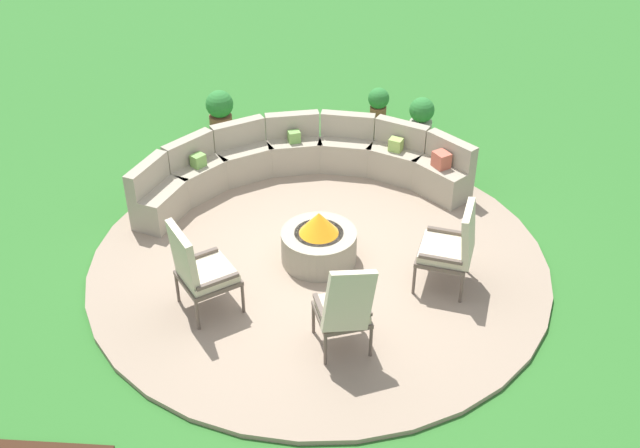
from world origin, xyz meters
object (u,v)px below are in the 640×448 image
at_px(curved_stone_bench, 299,164).
at_px(lounge_chair_front_right, 345,308).
at_px(fire_pit, 319,242).
at_px(lounge_chair_front_left, 199,269).
at_px(potted_plant_2, 421,118).
at_px(potted_plant_0, 378,104).
at_px(lounge_chair_back_left, 453,245).
at_px(potted_plant_1, 220,109).

height_order(curved_stone_bench, lounge_chair_front_right, lounge_chair_front_right).
distance_m(fire_pit, curved_stone_bench, 1.80).
xyz_separation_m(lounge_chair_front_left, potted_plant_2, (2.59, 4.29, -0.26)).
xyz_separation_m(curved_stone_bench, potted_plant_0, (1.09, 2.05, -0.03)).
height_order(fire_pit, lounge_chair_back_left, lounge_chair_back_left).
bearing_deg(lounge_chair_front_left, lounge_chair_front_right, 36.09).
distance_m(curved_stone_bench, lounge_chair_back_left, 2.88).
xyz_separation_m(fire_pit, curved_stone_bench, (-0.40, 1.75, 0.06)).
bearing_deg(lounge_chair_back_left, potted_plant_2, 15.71).
height_order(lounge_chair_back_left, potted_plant_2, lounge_chair_back_left).
xyz_separation_m(fire_pit, potted_plant_1, (-1.81, 3.44, 0.04)).
distance_m(fire_pit, lounge_chair_back_left, 1.61).
distance_m(lounge_chair_front_left, potted_plant_0, 5.19).
bearing_deg(potted_plant_0, lounge_chair_front_left, -111.85).
height_order(lounge_chair_front_left, lounge_chair_front_right, lounge_chair_front_left).
height_order(lounge_chair_back_left, potted_plant_0, lounge_chair_back_left).
bearing_deg(lounge_chair_front_right, potted_plant_1, 95.20).
bearing_deg(fire_pit, potted_plant_0, 79.62).
bearing_deg(curved_stone_bench, lounge_chair_front_left, -106.84).
bearing_deg(potted_plant_1, curved_stone_bench, -50.15).
distance_m(curved_stone_bench, potted_plant_2, 2.33).
relative_size(fire_pit, potted_plant_2, 1.28).
bearing_deg(fire_pit, lounge_chair_back_left, -13.17).
distance_m(curved_stone_bench, potted_plant_1, 2.21).
height_order(curved_stone_bench, lounge_chair_front_left, lounge_chair_front_left).
bearing_deg(lounge_chair_back_left, curved_stone_bench, 55.35).
height_order(fire_pit, lounge_chair_front_left, lounge_chair_front_left).
bearing_deg(potted_plant_1, potted_plant_0, 8.12).
height_order(lounge_chair_front_left, potted_plant_1, lounge_chair_front_left).
xyz_separation_m(lounge_chair_front_right, potted_plant_0, (0.33, 5.34, -0.28)).
xyz_separation_m(fire_pit, potted_plant_0, (0.70, 3.80, 0.03)).
bearing_deg(lounge_chair_front_right, curved_stone_bench, 84.69).
bearing_deg(potted_plant_1, lounge_chair_back_left, -48.60).
distance_m(fire_pit, lounge_chair_front_right, 1.61).
xyz_separation_m(lounge_chair_front_left, lounge_chair_front_right, (1.60, -0.53, -0.00)).
relative_size(fire_pit, lounge_chair_front_right, 0.80).
relative_size(curved_stone_bench, potted_plant_0, 7.20).
height_order(lounge_chair_front_right, lounge_chair_back_left, lounge_chair_front_right).
bearing_deg(curved_stone_bench, lounge_chair_back_left, -47.42).
xyz_separation_m(fire_pit, potted_plant_2, (1.35, 3.28, 0.05)).
bearing_deg(curved_stone_bench, potted_plant_0, 61.93).
bearing_deg(potted_plant_0, fire_pit, -100.38).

